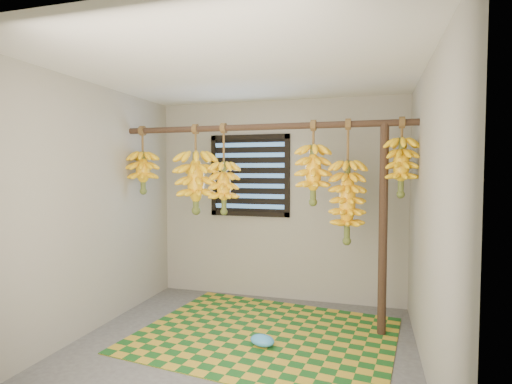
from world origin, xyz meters
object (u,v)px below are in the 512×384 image
(plastic_bag, at_px, (262,340))
(banana_bunch_c, at_px, (224,188))
(banana_bunch_d, at_px, (313,174))
(banana_bunch_f, at_px, (401,167))
(banana_bunch_a, at_px, (143,172))
(woven_mat, at_px, (265,334))
(banana_bunch_b, at_px, (196,182))
(banana_bunch_e, at_px, (347,202))
(support_post, at_px, (383,230))

(plastic_bag, relative_size, banana_bunch_c, 0.25)
(plastic_bag, height_order, banana_bunch_d, banana_bunch_d)
(banana_bunch_f, bearing_deg, banana_bunch_c, 180.00)
(banana_bunch_a, distance_m, banana_bunch_c, 0.97)
(woven_mat, xyz_separation_m, banana_bunch_f, (1.21, 0.32, 1.59))
(plastic_bag, xyz_separation_m, banana_bunch_d, (0.36, 0.57, 1.47))
(woven_mat, height_order, banana_bunch_d, banana_bunch_d)
(banana_bunch_b, relative_size, banana_bunch_c, 1.00)
(banana_bunch_e, xyz_separation_m, banana_bunch_f, (0.48, -0.00, 0.33))
(plastic_bag, height_order, banana_bunch_c, banana_bunch_c)
(support_post, xyz_separation_m, banana_bunch_d, (-0.66, 0.00, 0.52))
(woven_mat, relative_size, banana_bunch_c, 2.47)
(banana_bunch_c, height_order, banana_bunch_d, same)
(banana_bunch_a, bearing_deg, woven_mat, -12.06)
(banana_bunch_c, height_order, banana_bunch_e, same)
(support_post, bearing_deg, banana_bunch_e, 180.00)
(plastic_bag, xyz_separation_m, banana_bunch_e, (0.69, 0.57, 1.20))
(banana_bunch_c, relative_size, banana_bunch_f, 1.29)
(support_post, bearing_deg, banana_bunch_a, 180.00)
(plastic_bag, height_order, banana_bunch_f, banana_bunch_f)
(banana_bunch_a, bearing_deg, banana_bunch_b, -0.00)
(banana_bunch_c, xyz_separation_m, banana_bunch_e, (1.26, 0.00, -0.12))
(support_post, height_order, banana_bunch_e, banana_bunch_e)
(banana_bunch_a, relative_size, banana_bunch_f, 1.01)
(plastic_bag, relative_size, banana_bunch_a, 0.32)
(support_post, distance_m, banana_bunch_c, 1.64)
(woven_mat, distance_m, banana_bunch_b, 1.70)
(support_post, distance_m, banana_bunch_a, 2.61)
(support_post, bearing_deg, banana_bunch_f, 0.00)
(banana_bunch_e, bearing_deg, banana_bunch_d, 180.00)
(plastic_bag, relative_size, banana_bunch_b, 0.25)
(banana_bunch_f, bearing_deg, banana_bunch_a, 180.00)
(banana_bunch_c, bearing_deg, banana_bunch_f, 0.00)
(plastic_bag, bearing_deg, banana_bunch_b, 147.27)
(banana_bunch_a, height_order, banana_bunch_c, same)
(plastic_bag, height_order, banana_bunch_a, banana_bunch_a)
(banana_bunch_e, bearing_deg, banana_bunch_c, -180.00)
(banana_bunch_d, distance_m, banana_bunch_f, 0.81)
(plastic_bag, distance_m, banana_bunch_a, 2.21)
(banana_bunch_b, bearing_deg, woven_mat, -20.49)
(banana_bunch_b, height_order, banana_bunch_c, same)
(support_post, height_order, woven_mat, support_post)
(banana_bunch_e, bearing_deg, banana_bunch_f, -0.00)
(banana_bunch_a, height_order, banana_bunch_d, same)
(banana_bunch_d, distance_m, banana_bunch_e, 0.42)
(plastic_bag, bearing_deg, banana_bunch_a, 159.46)
(banana_bunch_e, bearing_deg, support_post, -0.00)
(support_post, distance_m, banana_bunch_b, 1.96)
(plastic_bag, distance_m, banana_bunch_d, 1.61)
(support_post, xyz_separation_m, banana_bunch_b, (-1.91, -0.00, 0.44))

